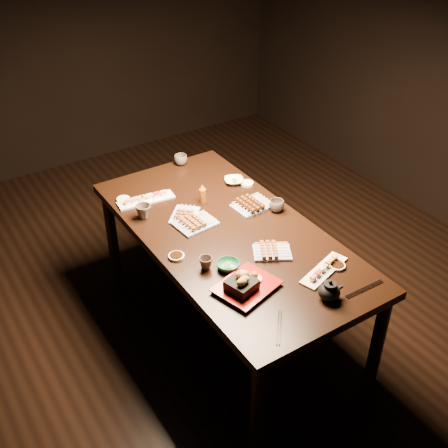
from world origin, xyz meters
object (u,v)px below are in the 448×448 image
Objects in this scene: teacup_far_right at (181,160)px; sushi_platter_far at (146,198)px; edamame_bowl_green at (228,265)px; teacup_mid_right at (277,206)px; yakitori_plate_right at (272,250)px; sushi_platter_near at (324,268)px; yakitori_plate_center at (196,221)px; edamame_bowl_cream at (234,181)px; teacup_far_left at (143,211)px; teapot at (329,290)px; yakitori_plate_left at (185,213)px; tempura_tray at (247,280)px; dining_table at (229,282)px; teacup_near_left at (206,263)px; condiment_bottle at (203,194)px.

sushi_platter_far is at bearing -144.08° from teacup_far_right.
teacup_mid_right is (0.54, 0.30, 0.02)m from edamame_bowl_green.
yakitori_plate_right is 2.28× the size of teacup_far_right.
sushi_platter_far is (-0.46, 1.10, 0.00)m from sushi_platter_near.
yakitori_plate_center reaches higher than yakitori_plate_right.
teacup_far_right is at bearing 62.25° from yakitori_plate_center.
sushi_platter_near is at bearing -103.56° from teacup_mid_right.
teacup_mid_right is (0.03, -0.41, 0.02)m from edamame_bowl_cream.
edamame_bowl_green is 0.68m from teacup_far_left.
yakitori_plate_left is at bearing 117.10° from teapot.
tempura_tray is 3.30× the size of teacup_far_left.
edamame_bowl_green is (-0.40, 0.29, -0.00)m from sushi_platter_near.
edamame_bowl_green is at bearing 126.69° from sushi_platter_near.
yakitori_plate_center is 1.91× the size of edamame_bowl_green.
teacup_near_left is (-0.28, -0.21, 0.41)m from dining_table.
teapot is 1.07m from condiment_bottle.
teacup_far_left is at bearing 125.41° from teapot.
yakitori_plate_right is 1.14m from teacup_far_right.
condiment_bottle is (0.37, -0.04, 0.02)m from teacup_far_left.
teacup_far_left is (-0.15, 0.66, 0.02)m from edamame_bowl_green.
teacup_far_left is at bearing 132.73° from dining_table.
teacup_far_left is (-0.34, 0.39, 0.42)m from dining_table.
condiment_bottle is at bearing 151.64° from sushi_platter_far.
yakitori_plate_right is 0.60m from yakitori_plate_left.
yakitori_plate_left reaches higher than sushi_platter_near.
yakitori_plate_center is 0.62m from tempura_tray.
sushi_platter_near is 2.76× the size of edamame_bowl_green.
yakitori_plate_right is 0.80m from teacup_far_left.
edamame_bowl_cream is at bearing 44.29° from tempura_tray.
teacup_far_right is at bearing 75.85° from condiment_bottle.
teapot reaches higher than teacup_mid_right.
teacup_far_right reaches higher than yakitori_plate_right.
edamame_bowl_green is 1.67× the size of teacup_near_left.
dining_table is 0.85m from teapot.
edamame_bowl_cream is (0.46, 0.17, -0.01)m from yakitori_plate_left.
yakitori_plate_right is 1.68× the size of edamame_bowl_green.
edamame_bowl_cream is 1.36× the size of teacup_mid_right.
teacup_mid_right reaches higher than yakitori_plate_left.
dining_table is 0.51m from yakitori_plate_right.
yakitori_plate_left is at bearing 153.66° from teacup_mid_right.
condiment_bottle is at bearing 70.40° from edamame_bowl_green.
yakitori_plate_left is (-0.01, 0.11, -0.00)m from yakitori_plate_center.
edamame_bowl_cream is 0.41× the size of tempura_tray.
condiment_bottle is (0.03, 0.34, 0.44)m from dining_table.
sushi_platter_near is at bearing -35.32° from teacup_near_left.
edamame_bowl_green is at bearing 135.87° from teapot.
sushi_platter_far is 3.99× the size of teacup_far_right.
condiment_bottle is (0.32, 0.55, 0.03)m from teacup_near_left.
teapot is at bearing -86.81° from condiment_bottle.
sushi_platter_near is 0.60m from teacup_near_left.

